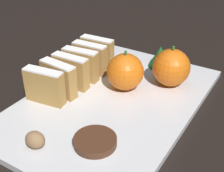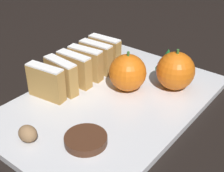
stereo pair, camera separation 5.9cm
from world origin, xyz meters
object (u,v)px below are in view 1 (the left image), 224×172
Objects in this scene: orange_near at (171,68)px; orange_far at (124,72)px; walnut at (35,140)px; chocolate_cookie at (95,141)px.

orange_far is (-0.07, -0.06, -0.00)m from orange_near.
orange_far is at bearing -139.69° from orange_near.
chocolate_cookie is (0.08, 0.05, -0.01)m from walnut.
orange_near is 0.10m from orange_far.
chocolate_cookie is (-0.03, -0.24, -0.03)m from orange_near.
orange_near is 0.31m from walnut.
orange_near is at bearing 40.31° from orange_far.
walnut is at bearing -109.52° from orange_near.
orange_near reaches higher than walnut.
chocolate_cookie is at bearing 34.58° from walnut.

